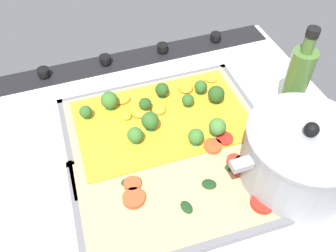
{
  "coord_description": "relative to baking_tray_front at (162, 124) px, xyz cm",
  "views": [
    {
      "loc": [
        16.78,
        43.65,
        55.93
      ],
      "look_at": [
        1.17,
        -0.77,
        4.73
      ],
      "focal_mm": 38.78,
      "sensor_mm": 36.0,
      "label": 1
    }
  ],
  "objects": [
    {
      "name": "baking_tray_front",
      "position": [
        0.0,
        0.0,
        0.0
      ],
      "size": [
        40.69,
        27.33,
        1.3
      ],
      "color": "slate",
      "rests_on": "ground_plane"
    },
    {
      "name": "veggie_pizza_back",
      "position": [
        1.79,
        16.38,
        0.74
      ],
      "size": [
        34.77,
        22.57,
        1.9
      ],
      "color": "tan",
      "rests_on": "baking_tray_back"
    },
    {
      "name": "stove_control_panel",
      "position": [
        -0.73,
        -23.88,
        0.2
      ],
      "size": [
        71.14,
        7.0,
        2.6
      ],
      "color": "black",
      "rests_on": "ground_plane"
    },
    {
      "name": "broccoli_pizza",
      "position": [
        -0.23,
        -0.26,
        1.49
      ],
      "size": [
        38.26,
        24.9,
        5.74
      ],
      "color": "tan",
      "rests_on": "baking_tray_front"
    },
    {
      "name": "baking_tray_back",
      "position": [
        2.9,
        16.49,
        0.01
      ],
      "size": [
        37.26,
        25.05,
        1.3
      ],
      "color": "slate",
      "rests_on": "ground_plane"
    },
    {
      "name": "oil_bottle",
      "position": [
        -27.55,
        4.31,
        7.8
      ],
      "size": [
        4.96,
        4.96,
        20.02
      ],
      "color": "#476B2D",
      "rests_on": "ground_plane"
    },
    {
      "name": "cooking_pot",
      "position": [
        -18.27,
        20.42,
        5.7
      ],
      "size": [
        27.05,
        20.25,
        14.43
      ],
      "color": "gray",
      "rests_on": "ground_plane"
    },
    {
      "name": "ground_plane",
      "position": [
        -0.73,
        5.53,
        -1.86
      ],
      "size": [
        74.11,
        65.83,
        3.0
      ],
      "primitive_type": "cube",
      "color": "white"
    }
  ]
}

